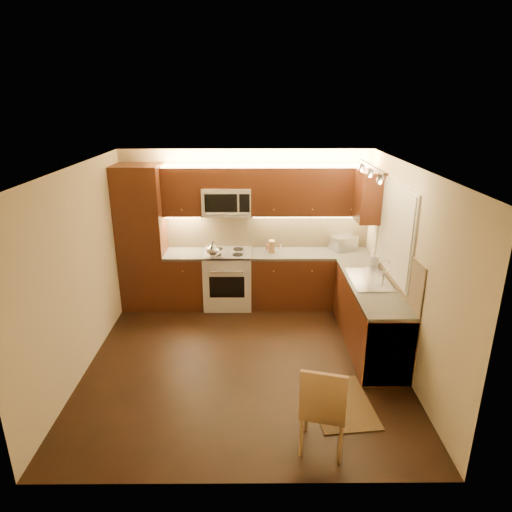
{
  "coord_description": "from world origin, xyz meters",
  "views": [
    {
      "loc": [
        0.12,
        -5.08,
        3.24
      ],
      "look_at": [
        0.15,
        0.55,
        1.25
      ],
      "focal_mm": 31.35,
      "sensor_mm": 36.0,
      "label": 1
    }
  ],
  "objects_px": {
    "stove": "(228,279)",
    "toaster_oven": "(343,243)",
    "knife_block": "(272,246)",
    "microwave": "(227,201)",
    "dining_chair": "(324,405)",
    "sink": "(370,275)",
    "kettle": "(213,249)",
    "soap_bottle": "(374,258)"
  },
  "relations": [
    {
      "from": "sink",
      "to": "kettle",
      "type": "distance_m",
      "value": 2.39
    },
    {
      "from": "sink",
      "to": "soap_bottle",
      "type": "relative_size",
      "value": 3.97
    },
    {
      "from": "knife_block",
      "to": "toaster_oven",
      "type": "bearing_deg",
      "value": 7.34
    },
    {
      "from": "knife_block",
      "to": "kettle",
      "type": "bearing_deg",
      "value": -162.72
    },
    {
      "from": "soap_bottle",
      "to": "dining_chair",
      "type": "distance_m",
      "value": 2.94
    },
    {
      "from": "toaster_oven",
      "to": "dining_chair",
      "type": "relative_size",
      "value": 0.41
    },
    {
      "from": "stove",
      "to": "toaster_oven",
      "type": "bearing_deg",
      "value": 5.37
    },
    {
      "from": "sink",
      "to": "kettle",
      "type": "relative_size",
      "value": 3.46
    },
    {
      "from": "soap_bottle",
      "to": "stove",
      "type": "bearing_deg",
      "value": 167.11
    },
    {
      "from": "sink",
      "to": "knife_block",
      "type": "distance_m",
      "value": 1.75
    },
    {
      "from": "sink",
      "to": "soap_bottle",
      "type": "xyz_separation_m",
      "value": [
        0.19,
        0.57,
        0.03
      ]
    },
    {
      "from": "toaster_oven",
      "to": "knife_block",
      "type": "relative_size",
      "value": 2.01
    },
    {
      "from": "sink",
      "to": "toaster_oven",
      "type": "relative_size",
      "value": 2.21
    },
    {
      "from": "knife_block",
      "to": "dining_chair",
      "type": "bearing_deg",
      "value": -82.27
    },
    {
      "from": "toaster_oven",
      "to": "soap_bottle",
      "type": "bearing_deg",
      "value": -90.61
    },
    {
      "from": "stove",
      "to": "sink",
      "type": "distance_m",
      "value": 2.35
    },
    {
      "from": "knife_block",
      "to": "soap_bottle",
      "type": "xyz_separation_m",
      "value": [
        1.48,
        -0.6,
        0.01
      ]
    },
    {
      "from": "kettle",
      "to": "dining_chair",
      "type": "xyz_separation_m",
      "value": [
        1.3,
        -3.0,
        -0.57
      ]
    },
    {
      "from": "microwave",
      "to": "knife_block",
      "type": "distance_m",
      "value": 1.02
    },
    {
      "from": "kettle",
      "to": "knife_block",
      "type": "distance_m",
      "value": 0.96
    },
    {
      "from": "toaster_oven",
      "to": "soap_bottle",
      "type": "distance_m",
      "value": 0.79
    },
    {
      "from": "toaster_oven",
      "to": "dining_chair",
      "type": "bearing_deg",
      "value": -127.04
    },
    {
      "from": "microwave",
      "to": "soap_bottle",
      "type": "height_order",
      "value": "microwave"
    },
    {
      "from": "stove",
      "to": "knife_block",
      "type": "height_order",
      "value": "knife_block"
    },
    {
      "from": "kettle",
      "to": "sink",
      "type": "bearing_deg",
      "value": -11.2
    },
    {
      "from": "stove",
      "to": "sink",
      "type": "bearing_deg",
      "value": -29.36
    },
    {
      "from": "dining_chair",
      "to": "knife_block",
      "type": "bearing_deg",
      "value": 111.21
    },
    {
      "from": "dining_chair",
      "to": "microwave",
      "type": "bearing_deg",
      "value": 122.58
    },
    {
      "from": "knife_block",
      "to": "microwave",
      "type": "bearing_deg",
      "value": 174.36
    },
    {
      "from": "sink",
      "to": "toaster_oven",
      "type": "bearing_deg",
      "value": 95.21
    },
    {
      "from": "sink",
      "to": "kettle",
      "type": "bearing_deg",
      "value": 157.63
    },
    {
      "from": "kettle",
      "to": "dining_chair",
      "type": "bearing_deg",
      "value": -55.49
    },
    {
      "from": "stove",
      "to": "microwave",
      "type": "bearing_deg",
      "value": 90.0
    },
    {
      "from": "soap_bottle",
      "to": "knife_block",
      "type": "bearing_deg",
      "value": 159.15
    },
    {
      "from": "sink",
      "to": "soap_bottle",
      "type": "bearing_deg",
      "value": 71.24
    },
    {
      "from": "toaster_oven",
      "to": "knife_block",
      "type": "distance_m",
      "value": 1.18
    },
    {
      "from": "stove",
      "to": "soap_bottle",
      "type": "distance_m",
      "value": 2.33
    },
    {
      "from": "stove",
      "to": "soap_bottle",
      "type": "xyz_separation_m",
      "value": [
        2.19,
        -0.55,
        0.55
      ]
    },
    {
      "from": "kettle",
      "to": "soap_bottle",
      "type": "bearing_deg",
      "value": 3.2
    },
    {
      "from": "kettle",
      "to": "microwave",
      "type": "bearing_deg",
      "value": 70.2
    },
    {
      "from": "microwave",
      "to": "toaster_oven",
      "type": "height_order",
      "value": "microwave"
    },
    {
      "from": "soap_bottle",
      "to": "dining_chair",
      "type": "height_order",
      "value": "soap_bottle"
    }
  ]
}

